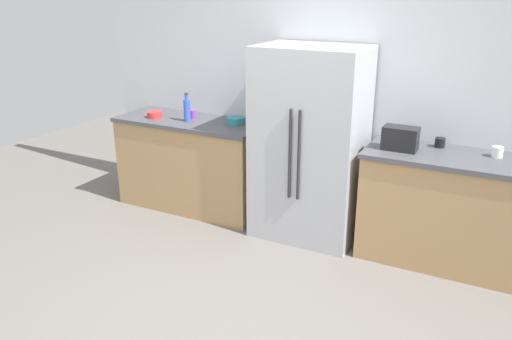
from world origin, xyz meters
name	(u,v)px	position (x,y,z in m)	size (l,w,h in m)	color
ground_plane	(226,330)	(0.00, 0.00, 0.00)	(9.89, 9.89, 0.00)	slate
kitchen_back_panel	(336,64)	(0.00, 2.00, 1.51)	(4.95, 0.10, 3.03)	silver
counter_left	(193,164)	(-1.35, 1.64, 0.46)	(1.52, 0.63, 0.92)	tan
counter_right	(455,211)	(1.18, 1.64, 0.46)	(1.48, 0.63, 0.92)	tan
refrigerator	(309,145)	(-0.08, 1.61, 0.85)	(0.92, 0.67, 1.71)	#B2B5BA
toaster	(400,138)	(0.70, 1.60, 1.02)	(0.28, 0.16, 0.19)	black
bottle_a	(187,109)	(-1.35, 1.58, 1.04)	(0.07, 0.07, 0.28)	blue
cup_a	(440,143)	(0.98, 1.82, 0.96)	(0.08, 0.08, 0.08)	black
cup_c	(497,152)	(1.42, 1.75, 0.97)	(0.09, 0.09, 0.08)	white
cup_d	(193,114)	(-1.36, 1.69, 0.97)	(0.08, 0.08, 0.09)	purple
bowl_a	(155,115)	(-1.72, 1.55, 0.95)	(0.15, 0.15, 0.06)	red
bowl_b	(236,120)	(-0.88, 1.71, 0.96)	(0.18, 0.18, 0.06)	teal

